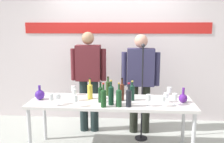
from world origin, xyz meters
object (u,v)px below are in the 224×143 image
decanter_blue_left (40,95)px  wine_bottle_3 (111,94)px  wine_bottle_7 (90,90)px  wine_glass_left_4 (74,93)px  wine_bottle_6 (119,97)px  wine_glass_left_0 (51,97)px  wine_bottle_1 (101,93)px  wine_bottle_2 (122,91)px  wine_bottle_4 (129,97)px  wine_glass_right_2 (169,90)px  wine_glass_right_4 (163,99)px  wine_bottle_5 (132,92)px  decanter_blue_right (183,98)px  wine_glass_left_1 (76,99)px  wine_glass_left_2 (73,89)px  wine_glass_right_0 (148,98)px  presenter_right (140,77)px  wine_glass_right_1 (166,96)px  display_table (111,105)px  wine_glass_right_3 (175,97)px  microphone_stand (142,108)px  wine_bottle_8 (103,97)px  wine_bottle_0 (108,87)px  wine_glass_left_3 (58,96)px  presenter_left (89,76)px

decanter_blue_left → wine_bottle_3: 1.05m
wine_bottle_7 → wine_glass_left_4: bearing=-153.9°
wine_bottle_6 → wine_glass_left_0: wine_bottle_6 is taller
wine_bottle_1 → wine_bottle_2: size_ratio=0.89×
wine_bottle_4 → wine_glass_right_2: 0.76m
wine_glass_right_4 → wine_glass_left_4: bearing=172.0°
decanter_blue_left → wine_bottle_5: (1.32, 0.05, 0.05)m
wine_bottle_3 → wine_bottle_6: wine_bottle_3 is taller
decanter_blue_right → wine_glass_left_1: (-1.44, -0.28, 0.04)m
decanter_blue_right → wine_bottle_7: 1.31m
wine_glass_left_2 → wine_bottle_6: bearing=-34.8°
wine_bottle_2 → decanter_blue_left: bearing=-178.1°
wine_bottle_1 → wine_glass_right_0: size_ratio=1.78×
wine_bottle_2 → wine_glass_left_2: size_ratio=2.27×
wine_bottle_3 → wine_glass_left_2: 0.75m
presenter_right → wine_glass_right_1: bearing=-65.2°
decanter_blue_left → display_table: bearing=0.4°
wine_glass_right_3 → microphone_stand: size_ratio=0.10×
wine_bottle_3 → wine_glass_left_2: size_ratio=2.35×
wine_bottle_8 → wine_glass_left_0: wine_bottle_8 is taller
display_table → decanter_blue_right: (0.99, -0.01, 0.13)m
decanter_blue_left → presenter_right: presenter_right is taller
decanter_blue_right → wine_bottle_0: 1.10m
decanter_blue_right → wine_glass_left_2: (-1.59, 0.27, 0.03)m
wine_bottle_7 → wine_glass_right_0: 0.86m
wine_glass_left_1 → wine_glass_right_0: 0.95m
decanter_blue_left → wine_glass_right_0: decanter_blue_left is taller
wine_glass_left_4 → wine_glass_right_4: size_ratio=1.18×
wine_bottle_0 → wine_glass_left_2: (-0.53, -0.01, -0.03)m
wine_bottle_1 → wine_bottle_6: bearing=-33.3°
wine_glass_left_3 → wine_bottle_3: bearing=3.3°
wine_glass_left_2 → wine_glass_right_3: wine_glass_right_3 is taller
display_table → wine_bottle_4: size_ratio=7.11×
wine_glass_left_1 → wine_bottle_2: bearing=28.3°
wine_bottle_0 → wine_glass_left_1: 0.67m
wine_glass_left_0 → wine_bottle_4: bearing=2.3°
decanter_blue_left → wine_bottle_3: (1.04, -0.16, 0.07)m
wine_glass_right_3 → wine_glass_right_4: size_ratio=1.15×
presenter_right → wine_bottle_8: size_ratio=5.19×
wine_glass_left_2 → wine_glass_left_4: wine_glass_left_4 is taller
wine_bottle_3 → wine_glass_left_0: wine_bottle_3 is taller
display_table → wine_glass_right_2: size_ratio=15.00×
wine_glass_left_1 → wine_glass_right_2: 1.39m
wine_glass_left_4 → wine_glass_left_0: bearing=-135.3°
wine_bottle_8 → wine_glass_left_2: size_ratio=2.25×
presenter_left → wine_bottle_6: bearing=-59.4°
wine_bottle_7 → microphone_stand: bearing=24.7°
wine_glass_left_4 → wine_glass_right_2: size_ratio=1.08×
wine_bottle_2 → wine_bottle_3: (-0.14, -0.20, 0.00)m
wine_bottle_4 → wine_glass_left_1: (-0.69, -0.05, -0.03)m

